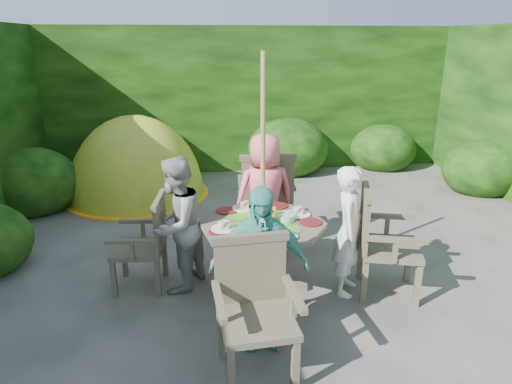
{
  "coord_description": "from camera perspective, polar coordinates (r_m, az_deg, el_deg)",
  "views": [
    {
      "loc": [
        -1.17,
        -4.44,
        2.3
      ],
      "look_at": [
        -0.52,
        -0.21,
        0.85
      ],
      "focal_mm": 32.0,
      "sensor_mm": 36.0,
      "label": 1
    }
  ],
  "objects": [
    {
      "name": "ground",
      "position": [
        5.13,
        5.45,
        -8.0
      ],
      "size": [
        60.0,
        60.0,
        0.0
      ],
      "primitive_type": "plane",
      "color": "#403E39",
      "rests_on": "ground"
    },
    {
      "name": "hedge_enclosure",
      "position": [
        5.98,
        2.72,
        8.58
      ],
      "size": [
        9.0,
        9.0,
        2.5
      ],
      "color": "black",
      "rests_on": "ground"
    },
    {
      "name": "patio_table",
      "position": [
        4.25,
        0.88,
        -5.13
      ],
      "size": [
        1.4,
        1.4,
        0.83
      ],
      "rotation": [
        0.0,
        0.0,
        -0.2
      ],
      "color": "#463E2D",
      "rests_on": "ground"
    },
    {
      "name": "parasol_pole",
      "position": [
        4.06,
        0.85,
        1.55
      ],
      "size": [
        0.05,
        0.05,
        2.2
      ],
      "primitive_type": "cylinder",
      "rotation": [
        0.0,
        0.0,
        -0.2
      ],
      "color": "olive",
      "rests_on": "ground"
    },
    {
      "name": "garden_chair_right",
      "position": [
        4.38,
        15.32,
        -5.77
      ],
      "size": [
        0.68,
        0.72,
        1.0
      ],
      "rotation": [
        0.0,
        0.0,
        1.28
      ],
      "color": "#463E2D",
      "rests_on": "ground"
    },
    {
      "name": "garden_chair_left",
      "position": [
        4.47,
        -13.55,
        -6.06
      ],
      "size": [
        0.53,
        0.58,
        0.87
      ],
      "rotation": [
        0.0,
        0.0,
        -1.69
      ],
      "color": "#463E2D",
      "rests_on": "ground"
    },
    {
      "name": "garden_chair_back",
      "position": [
        5.26,
        1.31,
        -0.54
      ],
      "size": [
        0.68,
        0.62,
        1.06
      ],
      "rotation": [
        0.0,
        0.0,
        3.06
      ],
      "color": "#463E2D",
      "rests_on": "ground"
    },
    {
      "name": "garden_chair_front",
      "position": [
        3.31,
        -0.17,
        -14.04
      ],
      "size": [
        0.59,
        0.53,
        0.95
      ],
      "rotation": [
        0.0,
        0.0,
        0.05
      ],
      "color": "#463E2D",
      "rests_on": "ground"
    },
    {
      "name": "child_right",
      "position": [
        4.29,
        11.62,
        -4.81
      ],
      "size": [
        0.46,
        0.53,
        1.23
      ],
      "primitive_type": "imported",
      "rotation": [
        0.0,
        0.0,
        1.13
      ],
      "color": "white",
      "rests_on": "ground"
    },
    {
      "name": "child_left",
      "position": [
        4.32,
        -9.88,
        -4.07
      ],
      "size": [
        0.74,
        0.79,
        1.3
      ],
      "primitive_type": "imported",
      "rotation": [
        0.0,
        0.0,
        -2.1
      ],
      "color": "gray",
      "rests_on": "ground"
    },
    {
      "name": "child_back",
      "position": [
        4.95,
        1.12,
        -0.37
      ],
      "size": [
        0.71,
        0.51,
        1.36
      ],
      "primitive_type": "imported",
      "rotation": [
        0.0,
        0.0,
        3.26
      ],
      "color": "#FD687E",
      "rests_on": "ground"
    },
    {
      "name": "child_front",
      "position": [
        3.5,
        0.41,
        -9.42
      ],
      "size": [
        0.78,
        0.37,
        1.3
      ],
      "primitive_type": "imported",
      "rotation": [
        0.0,
        0.0,
        -0.07
      ],
      "color": "#4AAD98",
      "rests_on": "ground"
    },
    {
      "name": "dome_tent",
      "position": [
        7.24,
        -14.48,
        -0.42
      ],
      "size": [
        2.36,
        2.36,
        2.46
      ],
      "rotation": [
        0.0,
        0.0,
        0.19
      ],
      "color": "#9FB222",
      "rests_on": "ground"
    }
  ]
}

